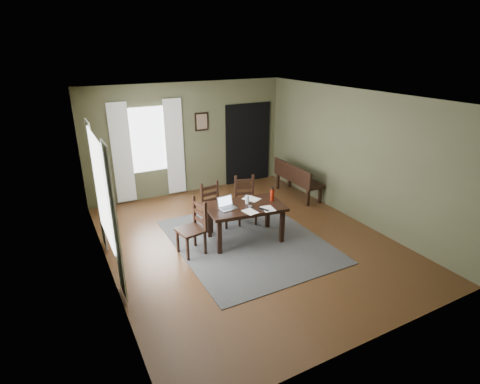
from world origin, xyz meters
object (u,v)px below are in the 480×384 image
dining_table (245,209)px  laptop (227,205)px  water_bottle (272,194)px  bench (296,177)px  chair_end (193,228)px  chair_back_right (246,200)px  chair_back_left (213,207)px

dining_table → laptop: laptop is taller
laptop → water_bottle: 0.93m
water_bottle → bench: bearing=41.4°
dining_table → chair_end: size_ratio=1.52×
chair_end → chair_back_right: (1.43, 0.69, -0.01)m
chair_end → laptop: (0.68, 0.05, 0.28)m
chair_back_left → bench: chair_back_left is taller
bench → laptop: bearing=117.6°
dining_table → chair_back_left: size_ratio=1.63×
bench → chair_end: bearing=113.1°
dining_table → chair_back_left: bearing=120.4°
chair_back_left → chair_end: bearing=-139.5°
dining_table → laptop: (-0.36, 0.05, 0.14)m
chair_back_right → bench: bearing=38.0°
bench → water_bottle: size_ratio=5.48×
chair_end → bench: chair_end is taller
laptop → water_bottle: bearing=-10.5°
chair_back_left → bench: size_ratio=0.64×
chair_end → chair_back_right: size_ratio=1.03×
bench → chair_back_right: bearing=110.8°
dining_table → laptop: 0.39m
chair_back_left → laptop: size_ratio=2.80×
laptop → chair_end: bearing=178.9°
dining_table → water_bottle: bearing=3.9°
laptop → chair_back_right: bearing=35.7°
chair_end → water_bottle: size_ratio=3.75×
dining_table → bench: 2.56m
chair_end → chair_back_right: bearing=106.3°
laptop → water_bottle: (0.92, -0.09, 0.07)m
bench → water_bottle: 2.15m
dining_table → chair_back_right: size_ratio=1.56×
chair_end → laptop: size_ratio=3.01×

